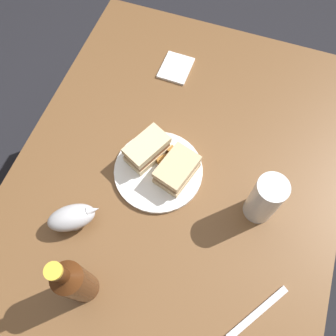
{
  "coord_description": "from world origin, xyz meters",
  "views": [
    {
      "loc": [
        0.38,
        0.1,
        1.58
      ],
      "look_at": [
        0.01,
        -0.03,
        0.73
      ],
      "focal_mm": 37.62,
      "sensor_mm": 36.0,
      "label": 1
    }
  ],
  "objects_px": {
    "cider_bottle": "(75,282)",
    "sandwich_half_left": "(178,170)",
    "pint_glass": "(264,201)",
    "fork": "(258,313)",
    "gravy_boat": "(72,217)",
    "plate": "(158,171)",
    "sandwich_half_right": "(147,149)",
    "napkin": "(176,68)"
  },
  "relations": [
    {
      "from": "plate",
      "to": "sandwich_half_right",
      "type": "height_order",
      "value": "sandwich_half_right"
    },
    {
      "from": "pint_glass",
      "to": "sandwich_half_left",
      "type": "bearing_deg",
      "value": -95.57
    },
    {
      "from": "sandwich_half_right",
      "to": "napkin",
      "type": "height_order",
      "value": "sandwich_half_right"
    },
    {
      "from": "pint_glass",
      "to": "napkin",
      "type": "bearing_deg",
      "value": -136.8
    },
    {
      "from": "cider_bottle",
      "to": "sandwich_half_right",
      "type": "bearing_deg",
      "value": 177.28
    },
    {
      "from": "pint_glass",
      "to": "gravy_boat",
      "type": "xyz_separation_m",
      "value": [
        0.19,
        -0.43,
        -0.03
      ]
    },
    {
      "from": "gravy_boat",
      "to": "napkin",
      "type": "xyz_separation_m",
      "value": [
        -0.56,
        0.08,
        -0.04
      ]
    },
    {
      "from": "fork",
      "to": "pint_glass",
      "type": "bearing_deg",
      "value": 47.7
    },
    {
      "from": "sandwich_half_right",
      "to": "sandwich_half_left",
      "type": "bearing_deg",
      "value": 73.53
    },
    {
      "from": "plate",
      "to": "sandwich_half_left",
      "type": "xyz_separation_m",
      "value": [
        -0.0,
        0.05,
        0.03
      ]
    },
    {
      "from": "sandwich_half_right",
      "to": "pint_glass",
      "type": "bearing_deg",
      "value": 81.05
    },
    {
      "from": "cider_bottle",
      "to": "plate",
      "type": "bearing_deg",
      "value": 169.85
    },
    {
      "from": "plate",
      "to": "gravy_boat",
      "type": "distance_m",
      "value": 0.26
    },
    {
      "from": "plate",
      "to": "gravy_boat",
      "type": "xyz_separation_m",
      "value": [
        0.2,
        -0.15,
        0.04
      ]
    },
    {
      "from": "sandwich_half_left",
      "to": "cider_bottle",
      "type": "bearing_deg",
      "value": -18.48
    },
    {
      "from": "plate",
      "to": "fork",
      "type": "xyz_separation_m",
      "value": [
        0.26,
        0.34,
        -0.0
      ]
    },
    {
      "from": "pint_glass",
      "to": "plate",
      "type": "bearing_deg",
      "value": -93.54
    },
    {
      "from": "sandwich_half_left",
      "to": "gravy_boat",
      "type": "height_order",
      "value": "sandwich_half_left"
    },
    {
      "from": "sandwich_half_left",
      "to": "gravy_boat",
      "type": "distance_m",
      "value": 0.29
    },
    {
      "from": "fork",
      "to": "napkin",
      "type": "bearing_deg",
      "value": 67.93
    },
    {
      "from": "plate",
      "to": "gravy_boat",
      "type": "height_order",
      "value": "gravy_boat"
    },
    {
      "from": "sandwich_half_right",
      "to": "gravy_boat",
      "type": "distance_m",
      "value": 0.26
    },
    {
      "from": "plate",
      "to": "napkin",
      "type": "height_order",
      "value": "plate"
    },
    {
      "from": "fork",
      "to": "plate",
      "type": "bearing_deg",
      "value": 86.78
    },
    {
      "from": "cider_bottle",
      "to": "fork",
      "type": "height_order",
      "value": "cider_bottle"
    },
    {
      "from": "cider_bottle",
      "to": "sandwich_half_left",
      "type": "bearing_deg",
      "value": 161.52
    },
    {
      "from": "napkin",
      "to": "plate",
      "type": "bearing_deg",
      "value": 11.13
    },
    {
      "from": "pint_glass",
      "to": "fork",
      "type": "relative_size",
      "value": 0.9
    },
    {
      "from": "gravy_boat",
      "to": "plate",
      "type": "bearing_deg",
      "value": 143.31
    },
    {
      "from": "sandwich_half_left",
      "to": "cider_bottle",
      "type": "relative_size",
      "value": 0.51
    },
    {
      "from": "plate",
      "to": "pint_glass",
      "type": "bearing_deg",
      "value": 86.46
    },
    {
      "from": "cider_bottle",
      "to": "fork",
      "type": "relative_size",
      "value": 1.45
    },
    {
      "from": "plate",
      "to": "cider_bottle",
      "type": "relative_size",
      "value": 0.92
    },
    {
      "from": "sandwich_half_right",
      "to": "fork",
      "type": "distance_m",
      "value": 0.48
    },
    {
      "from": "sandwich_half_left",
      "to": "gravy_boat",
      "type": "bearing_deg",
      "value": -44.74
    },
    {
      "from": "plate",
      "to": "gravy_boat",
      "type": "bearing_deg",
      "value": -36.69
    },
    {
      "from": "sandwich_half_right",
      "to": "napkin",
      "type": "bearing_deg",
      "value": -175.27
    },
    {
      "from": "plate",
      "to": "sandwich_half_left",
      "type": "relative_size",
      "value": 1.82
    },
    {
      "from": "plate",
      "to": "napkin",
      "type": "bearing_deg",
      "value": -168.87
    },
    {
      "from": "napkin",
      "to": "fork",
      "type": "distance_m",
      "value": 0.74
    },
    {
      "from": "sandwich_half_left",
      "to": "cider_bottle",
      "type": "xyz_separation_m",
      "value": [
        0.35,
        -0.12,
        0.07
      ]
    },
    {
      "from": "napkin",
      "to": "fork",
      "type": "xyz_separation_m",
      "value": [
        0.62,
        0.41,
        -0.0
      ]
    }
  ]
}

